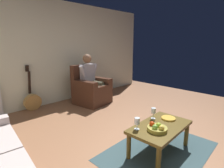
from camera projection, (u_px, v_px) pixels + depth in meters
The scene contains 11 objects.
ground_plane at pixel (156, 144), 2.70m from camera, with size 7.04×7.04×0.00m, color #8E5E40.
wall_back at pixel (57, 53), 4.48m from camera, with size 6.06×0.06×2.54m, color beige.
rug at pixel (159, 151), 2.52m from camera, with size 1.64×1.13×0.01m, color #344B50.
armchair at pixel (91, 90), 4.52m from camera, with size 0.86×0.86×0.98m.
person_seated at pixel (91, 77), 4.45m from camera, with size 0.64×0.60×1.25m.
coffee_table at pixel (160, 130), 2.45m from camera, with size 0.96×0.57×0.40m.
guitar at pixel (32, 101), 4.04m from camera, with size 0.38×0.24×1.04m.
wine_glass_near at pixel (137, 122), 2.30m from camera, with size 0.07×0.07×0.16m.
wine_glass_far at pixel (153, 111), 2.63m from camera, with size 0.07×0.07×0.17m.
fruit_bowl at pixel (157, 128), 2.28m from camera, with size 0.26×0.26×0.11m.
decorative_dish at pixel (168, 118), 2.64m from camera, with size 0.21×0.21×0.02m, color gold.
Camera 1 is at (2.19, 1.26, 1.49)m, focal length 28.42 mm.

